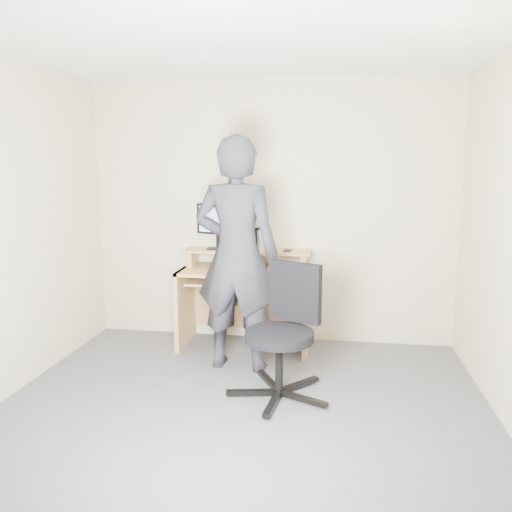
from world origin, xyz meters
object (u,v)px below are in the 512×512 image
(desk, at_px, (246,289))
(person, at_px, (237,255))
(office_chair, at_px, (285,326))
(monitor, at_px, (218,222))

(desk, relative_size, person, 0.62)
(office_chair, height_order, person, person)
(desk, relative_size, monitor, 2.70)
(desk, distance_m, person, 0.71)
(office_chair, bearing_deg, desk, 139.59)
(monitor, xyz_separation_m, office_chair, (0.75, -1.09, -0.65))
(desk, bearing_deg, office_chair, -65.34)
(desk, distance_m, monitor, 0.69)
(monitor, height_order, office_chair, monitor)
(office_chair, bearing_deg, monitor, 149.57)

